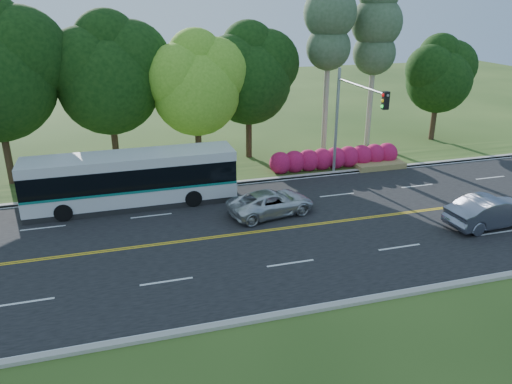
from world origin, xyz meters
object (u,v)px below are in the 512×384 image
object	(u,v)px
traffic_signal	(351,110)
transit_bus	(132,180)
sedan	(491,211)
suv	(271,203)

from	to	relation	value
traffic_signal	transit_bus	bearing A→B (deg)	-179.59
traffic_signal	transit_bus	size ratio (longest dim) A/B	0.60
sedan	traffic_signal	bearing A→B (deg)	22.93
sedan	transit_bus	bearing A→B (deg)	60.70
traffic_signal	suv	distance (m)	8.12
transit_bus	sedan	world-z (taller)	transit_bus
traffic_signal	suv	size ratio (longest dim) A/B	1.46
transit_bus	sedan	size ratio (longest dim) A/B	2.37
suv	sedan	bearing A→B (deg)	-124.41
traffic_signal	sedan	size ratio (longest dim) A/B	1.43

